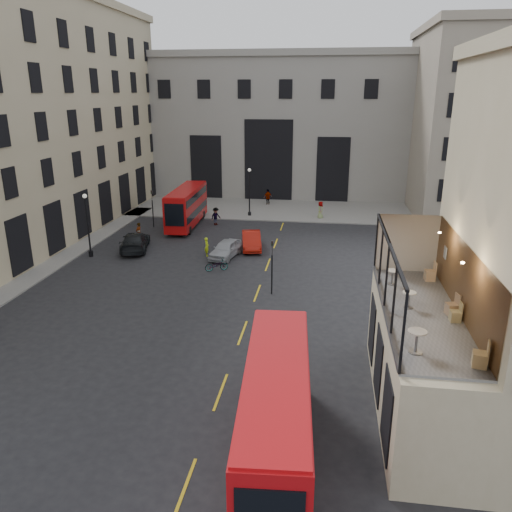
# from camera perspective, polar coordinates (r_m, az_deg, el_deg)

# --- Properties ---
(ground) EXTENTS (140.00, 140.00, 0.00)m
(ground) POSITION_cam_1_polar(r_m,az_deg,el_deg) (23.63, 0.87, -15.63)
(ground) COLOR black
(ground) RESTS_ON ground
(host_frontage) EXTENTS (3.00, 11.00, 4.50)m
(host_frontage) POSITION_cam_1_polar(r_m,az_deg,el_deg) (22.68, 17.76, -11.50)
(host_frontage) COLOR #C4B693
(host_frontage) RESTS_ON ground
(cafe_floor) EXTENTS (3.00, 10.00, 0.10)m
(cafe_floor) POSITION_cam_1_polar(r_m,az_deg,el_deg) (21.67, 18.35, -6.19)
(cafe_floor) COLOR slate
(cafe_floor) RESTS_ON host_frontage
(gateway) EXTENTS (35.00, 10.60, 18.00)m
(gateway) POSITION_cam_1_polar(r_m,az_deg,el_deg) (67.97, 1.98, 15.04)
(gateway) COLOR gray
(gateway) RESTS_ON ground
(building_right) EXTENTS (16.60, 18.60, 20.00)m
(building_right) POSITION_cam_1_polar(r_m,az_deg,el_deg) (62.03, 25.45, 13.98)
(building_right) COLOR gray
(building_right) RESTS_ON ground
(pavement_far) EXTENTS (40.00, 12.00, 0.12)m
(pavement_far) POSITION_cam_1_polar(r_m,az_deg,el_deg) (59.55, -0.14, 5.52)
(pavement_far) COLOR slate
(pavement_far) RESTS_ON ground
(traffic_light_near) EXTENTS (0.16, 0.20, 3.80)m
(traffic_light_near) POSITION_cam_1_polar(r_m,az_deg,el_deg) (33.43, 1.84, -0.52)
(traffic_light_near) COLOR black
(traffic_light_near) RESTS_ON ground
(traffic_light_far) EXTENTS (0.16, 0.20, 3.80)m
(traffic_light_far) POSITION_cam_1_polar(r_m,az_deg,el_deg) (51.70, -11.77, 5.86)
(traffic_light_far) COLOR black
(traffic_light_far) RESTS_ON ground
(street_lamp_a) EXTENTS (0.36, 0.36, 5.33)m
(street_lamp_a) POSITION_cam_1_polar(r_m,az_deg,el_deg) (43.57, -18.63, 2.95)
(street_lamp_a) COLOR black
(street_lamp_a) RESTS_ON ground
(street_lamp_b) EXTENTS (0.36, 0.36, 5.33)m
(street_lamp_b) POSITION_cam_1_polar(r_m,az_deg,el_deg) (55.19, -0.75, 6.98)
(street_lamp_b) COLOR black
(street_lamp_b) RESTS_ON ground
(bus_near) EXTENTS (2.96, 10.13, 3.99)m
(bus_near) POSITION_cam_1_polar(r_m,az_deg,el_deg) (18.79, 2.33, -17.33)
(bus_near) COLOR #AE0C10
(bus_near) RESTS_ON ground
(bus_far) EXTENTS (2.60, 9.81, 3.88)m
(bus_far) POSITION_cam_1_polar(r_m,az_deg,el_deg) (51.70, -7.92, 5.79)
(bus_far) COLOR #AB0B0C
(bus_far) RESTS_ON ground
(car_a) EXTENTS (2.53, 4.49, 1.44)m
(car_a) POSITION_cam_1_polar(r_m,az_deg,el_deg) (41.66, -3.49, 0.82)
(car_a) COLOR #A0A2A8
(car_a) RESTS_ON ground
(car_b) EXTENTS (2.45, 4.78, 1.50)m
(car_b) POSITION_cam_1_polar(r_m,az_deg,el_deg) (43.89, -0.54, 1.80)
(car_b) COLOR #A3140A
(car_b) RESTS_ON ground
(car_c) EXTENTS (3.42, 5.72, 1.55)m
(car_c) POSITION_cam_1_polar(r_m,az_deg,el_deg) (44.76, -13.66, 1.64)
(car_c) COLOR black
(car_c) RESTS_ON ground
(bicycle) EXTENTS (1.89, 1.32, 0.94)m
(bicycle) POSITION_cam_1_polar(r_m,az_deg,el_deg) (38.59, -4.54, -1.03)
(bicycle) COLOR gray
(bicycle) RESTS_ON ground
(cyclist) EXTENTS (0.58, 0.69, 1.61)m
(cyclist) POSITION_cam_1_polar(r_m,az_deg,el_deg) (42.09, -5.64, 1.06)
(cyclist) COLOR #C0DD17
(cyclist) RESTS_ON ground
(pedestrian_a) EXTENTS (1.06, 0.95, 1.80)m
(pedestrian_a) POSITION_cam_1_polar(r_m,az_deg,el_deg) (55.83, -9.63, 5.29)
(pedestrian_a) COLOR gray
(pedestrian_a) RESTS_ON ground
(pedestrian_b) EXTENTS (1.25, 1.36, 1.84)m
(pedestrian_b) POSITION_cam_1_polar(r_m,az_deg,el_deg) (51.97, -4.61, 4.55)
(pedestrian_b) COLOR gray
(pedestrian_b) RESTS_ON ground
(pedestrian_c) EXTENTS (1.20, 1.08, 1.96)m
(pedestrian_c) POSITION_cam_1_polar(r_m,az_deg,el_deg) (61.12, 1.37, 6.73)
(pedestrian_c) COLOR gray
(pedestrian_c) RESTS_ON ground
(pedestrian_d) EXTENTS (0.69, 0.99, 1.91)m
(pedestrian_d) POSITION_cam_1_polar(r_m,az_deg,el_deg) (54.81, 7.38, 5.21)
(pedestrian_d) COLOR gray
(pedestrian_d) RESTS_ON ground
(pedestrian_e) EXTENTS (0.62, 0.78, 1.88)m
(pedestrian_e) POSITION_cam_1_polar(r_m,az_deg,el_deg) (46.81, -13.26, 2.60)
(pedestrian_e) COLOR gray
(pedestrian_e) RESTS_ON ground
(cafe_table_near) EXTENTS (0.66, 0.66, 0.82)m
(cafe_table_near) POSITION_cam_1_polar(r_m,az_deg,el_deg) (18.17, 17.89, -8.93)
(cafe_table_near) COLOR beige
(cafe_table_near) RESTS_ON cafe_floor
(cafe_table_mid) EXTENTS (0.56, 0.56, 0.70)m
(cafe_table_mid) POSITION_cam_1_polar(r_m,az_deg,el_deg) (21.71, 17.09, -4.53)
(cafe_table_mid) COLOR white
(cafe_table_mid) RESTS_ON cafe_floor
(cafe_table_far) EXTENTS (0.56, 0.56, 0.69)m
(cafe_table_far) POSITION_cam_1_polar(r_m,az_deg,el_deg) (24.10, 15.33, -2.10)
(cafe_table_far) COLOR white
(cafe_table_far) RESTS_ON cafe_floor
(cafe_chair_a) EXTENTS (0.55, 0.55, 0.94)m
(cafe_chair_a) POSITION_cam_1_polar(r_m,az_deg,el_deg) (18.17, 24.26, -10.64)
(cafe_chair_a) COLOR #D4B37A
(cafe_chair_a) RESTS_ON cafe_floor
(cafe_chair_b) EXTENTS (0.41, 0.41, 0.80)m
(cafe_chair_b) POSITION_cam_1_polar(r_m,az_deg,el_deg) (21.16, 21.85, -6.33)
(cafe_chair_b) COLOR tan
(cafe_chair_b) RESTS_ON cafe_floor
(cafe_chair_c) EXTENTS (0.53, 0.53, 0.88)m
(cafe_chair_c) POSITION_cam_1_polar(r_m,az_deg,el_deg) (21.71, 21.50, -5.59)
(cafe_chair_c) COLOR tan
(cafe_chair_c) RESTS_ON cafe_floor
(cafe_chair_d) EXTENTS (0.50, 0.50, 0.93)m
(cafe_chair_d) POSITION_cam_1_polar(r_m,az_deg,el_deg) (25.19, 19.28, -2.03)
(cafe_chair_d) COLOR #D9AD7D
(cafe_chair_d) RESTS_ON cafe_floor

